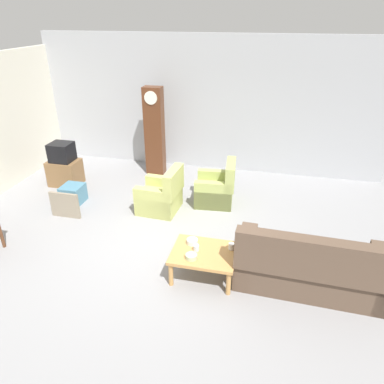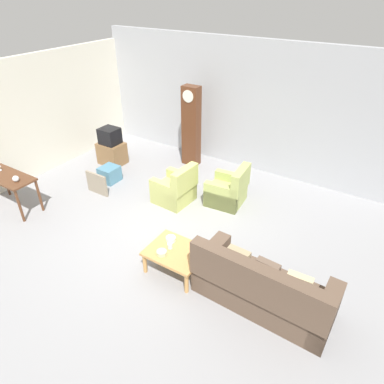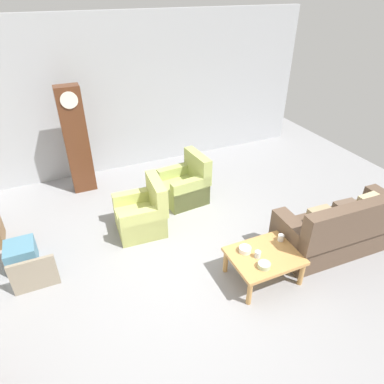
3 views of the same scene
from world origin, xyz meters
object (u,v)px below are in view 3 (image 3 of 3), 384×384
object	(u,v)px
couch_floral	(344,229)
storage_box_blue	(21,255)
cup_white_porcelain	(281,238)
coffee_table_wood	(264,258)
grandfather_clock	(76,141)
armchair_olive_near	(143,215)
bowl_shallow_green	(264,265)
bowl_white_stacked	(245,249)
armchair_olive_far	(185,186)
cup_blue_rimmed	(258,254)
framed_picture_leaning	(34,275)

from	to	relation	value
couch_floral	storage_box_blue	size ratio (longest dim) A/B	4.76
storage_box_blue	cup_white_porcelain	world-z (taller)	cup_white_porcelain
coffee_table_wood	grandfather_clock	size ratio (longest dim) A/B	0.46
grandfather_clock	storage_box_blue	bearing A→B (deg)	-122.39
armchair_olive_near	bowl_shallow_green	size ratio (longest dim) A/B	5.38
coffee_table_wood	bowl_white_stacked	world-z (taller)	bowl_white_stacked
armchair_olive_near	armchair_olive_far	size ratio (longest dim) A/B	1.00
cup_blue_rimmed	bowl_white_stacked	distance (m)	0.19
couch_floral	storage_box_blue	xyz separation A→B (m)	(-4.68, 1.60, -0.16)
cup_white_porcelain	bowl_white_stacked	xyz separation A→B (m)	(-0.60, 0.01, -0.01)
couch_floral	armchair_olive_near	bearing A→B (deg)	148.27
armchair_olive_far	cup_blue_rimmed	distance (m)	2.36
cup_white_porcelain	bowl_shallow_green	bearing A→B (deg)	-146.04
couch_floral	cup_white_porcelain	xyz separation A→B (m)	(-1.15, 0.10, 0.13)
couch_floral	bowl_white_stacked	bearing A→B (deg)	176.60
couch_floral	bowl_shallow_green	distance (m)	1.70
couch_floral	framed_picture_leaning	xyz separation A→B (m)	(-4.51, 1.02, -0.09)
framed_picture_leaning	storage_box_blue	size ratio (longest dim) A/B	1.34
cup_blue_rimmed	cup_white_porcelain	bearing A→B (deg)	17.50
couch_floral	cup_blue_rimmed	xyz separation A→B (m)	(-1.65, -0.06, 0.13)
storage_box_blue	cup_blue_rimmed	world-z (taller)	cup_blue_rimmed
armchair_olive_far	coffee_table_wood	size ratio (longest dim) A/B	0.96
armchair_olive_far	coffee_table_wood	world-z (taller)	armchair_olive_far
armchair_olive_far	cup_white_porcelain	distance (m)	2.27
armchair_olive_near	storage_box_blue	world-z (taller)	armchair_olive_near
grandfather_clock	cup_blue_rimmed	xyz separation A→B (m)	(1.82, -3.56, -0.57)
framed_picture_leaning	bowl_shallow_green	size ratio (longest dim) A/B	3.51
couch_floral	coffee_table_wood	bearing A→B (deg)	-177.59
storage_box_blue	cup_white_porcelain	bearing A→B (deg)	-23.11
couch_floral	armchair_olive_far	bearing A→B (deg)	127.22
armchair_olive_far	bowl_white_stacked	size ratio (longest dim) A/B	5.41
bowl_shallow_green	coffee_table_wood	bearing A→B (deg)	53.19
grandfather_clock	cup_white_porcelain	size ratio (longest dim) A/B	21.35
bowl_white_stacked	storage_box_blue	bearing A→B (deg)	152.88
armchair_olive_far	bowl_white_stacked	world-z (taller)	armchair_olive_far
cup_white_porcelain	coffee_table_wood	bearing A→B (deg)	-157.20
framed_picture_leaning	coffee_table_wood	bearing A→B (deg)	-19.98
storage_box_blue	bowl_white_stacked	bearing A→B (deg)	-27.12
couch_floral	armchair_olive_near	xyz separation A→B (m)	(-2.76, 1.71, -0.05)
storage_box_blue	coffee_table_wood	bearing A→B (deg)	-27.93
cup_white_porcelain	armchair_olive_near	bearing A→B (deg)	135.12
armchair_olive_near	cup_white_porcelain	xyz separation A→B (m)	(1.62, -1.61, 0.18)
framed_picture_leaning	couch_floral	bearing A→B (deg)	-12.72
framed_picture_leaning	bowl_white_stacked	bearing A→B (deg)	-18.33
framed_picture_leaning	storage_box_blue	distance (m)	0.61
armchair_olive_far	couch_floral	bearing A→B (deg)	-52.78
couch_floral	coffee_table_wood	distance (m)	1.53
storage_box_blue	bowl_white_stacked	size ratio (longest dim) A/B	2.63
cup_blue_rimmed	bowl_shallow_green	bearing A→B (deg)	-98.16
armchair_olive_near	coffee_table_wood	xyz separation A→B (m)	(1.23, -1.77, 0.07)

